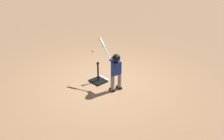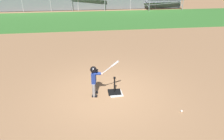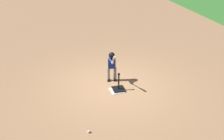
# 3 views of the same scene
# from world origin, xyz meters

# --- Properties ---
(ground_plane) EXTENTS (90.00, 90.00, 0.00)m
(ground_plane) POSITION_xyz_m (0.00, 0.00, 0.00)
(ground_plane) COLOR #AD7F56
(home_plate) EXTENTS (0.48, 0.48, 0.02)m
(home_plate) POSITION_xyz_m (0.27, 0.03, 0.01)
(home_plate) COLOR white
(home_plate) RESTS_ON ground_plane
(batting_tee) EXTENTS (0.43, 0.39, 0.61)m
(batting_tee) POSITION_xyz_m (0.23, 0.10, 0.08)
(batting_tee) COLOR black
(batting_tee) RESTS_ON ground_plane
(batter_child) EXTENTS (0.93, 0.35, 1.29)m
(batter_child) POSITION_xyz_m (-0.43, 0.04, 0.68)
(batter_child) COLOR gray
(batter_child) RESTS_ON ground_plane
(baseball) EXTENTS (0.07, 0.07, 0.07)m
(baseball) POSITION_xyz_m (2.09, -1.23, 0.04)
(baseball) COLOR white
(baseball) RESTS_ON ground_plane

